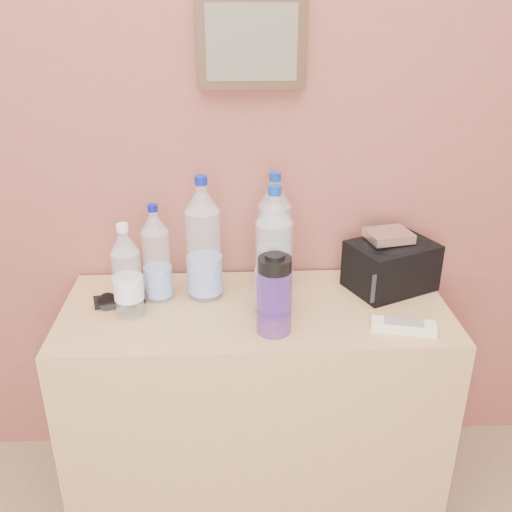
% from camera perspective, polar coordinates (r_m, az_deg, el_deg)
% --- Properties ---
extents(picture_frame, '(0.30, 0.03, 0.25)m').
position_cam_1_polar(picture_frame, '(1.67, -0.46, 20.59)').
color(picture_frame, '#382311').
rests_on(picture_frame, room_shell).
extents(dresser, '(1.12, 0.46, 0.70)m').
position_cam_1_polar(dresser, '(1.85, -0.06, -14.55)').
color(dresser, tan).
rests_on(dresser, ground).
extents(pet_large_a, '(0.08, 0.08, 0.29)m').
position_cam_1_polar(pet_large_a, '(1.67, -9.91, -0.21)').
color(pet_large_a, white).
rests_on(pet_large_a, dresser).
extents(pet_large_b, '(0.10, 0.10, 0.37)m').
position_cam_1_polar(pet_large_b, '(1.65, -5.26, 1.08)').
color(pet_large_b, silver).
rests_on(pet_large_b, dresser).
extents(pet_large_c, '(0.10, 0.10, 0.36)m').
position_cam_1_polar(pet_large_c, '(1.71, 1.83, 1.83)').
color(pet_large_c, white).
rests_on(pet_large_c, dresser).
extents(pet_large_d, '(0.10, 0.10, 0.37)m').
position_cam_1_polar(pet_large_d, '(1.56, 1.79, -0.22)').
color(pet_large_d, silver).
rests_on(pet_large_d, dresser).
extents(pet_small, '(0.08, 0.08, 0.27)m').
position_cam_1_polar(pet_small, '(1.60, -12.75, -1.97)').
color(pet_small, white).
rests_on(pet_small, dresser).
extents(nalgene_bottle, '(0.09, 0.09, 0.23)m').
position_cam_1_polar(nalgene_bottle, '(1.49, 1.84, -3.85)').
color(nalgene_bottle, '#512695').
rests_on(nalgene_bottle, dresser).
extents(sunglasses, '(0.15, 0.09, 0.04)m').
position_cam_1_polar(sunglasses, '(1.70, -13.47, -4.27)').
color(sunglasses, black).
rests_on(sunglasses, dresser).
extents(ac_remote, '(0.18, 0.09, 0.02)m').
position_cam_1_polar(ac_remote, '(1.59, 14.54, -6.82)').
color(ac_remote, white).
rests_on(ac_remote, dresser).
extents(toiletry_bag, '(0.30, 0.26, 0.17)m').
position_cam_1_polar(toiletry_bag, '(1.77, 13.38, -0.67)').
color(toiletry_bag, black).
rests_on(toiletry_bag, dresser).
extents(foil_packet, '(0.14, 0.13, 0.03)m').
position_cam_1_polar(foil_packet, '(1.72, 13.12, 2.02)').
color(foil_packet, silver).
rests_on(foil_packet, toiletry_bag).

